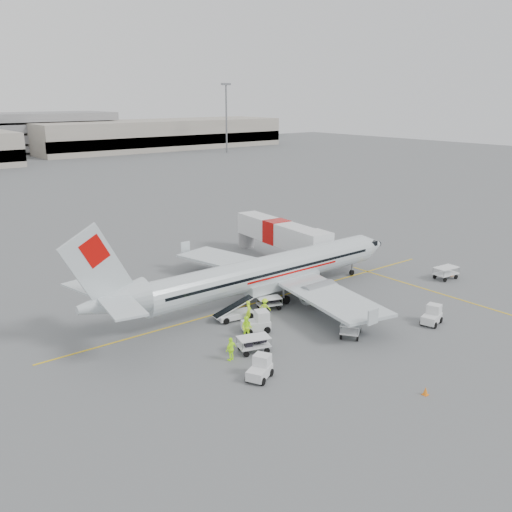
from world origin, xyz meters
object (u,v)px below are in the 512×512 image
(aircraft, at_px, (269,251))
(jet_bridge, at_px, (277,240))
(tug_mid, at_px, (256,322))
(belt_loader, at_px, (235,307))
(tug_aft, at_px, (259,368))
(tug_fore, at_px, (432,315))

(aircraft, bearing_deg, jet_bridge, 46.02)
(aircraft, relative_size, jet_bridge, 1.96)
(aircraft, xyz_separation_m, tug_mid, (-5.81, -5.29, -3.87))
(aircraft, height_order, tug_mid, aircraft)
(belt_loader, height_order, tug_aft, belt_loader)
(tug_mid, xyz_separation_m, tug_aft, (-4.85, -6.46, -0.07))
(belt_loader, height_order, tug_fore, belt_loader)
(aircraft, xyz_separation_m, tug_aft, (-10.66, -11.75, -3.94))
(aircraft, relative_size, belt_loader, 8.06)
(jet_bridge, height_order, tug_aft, jet_bridge)
(tug_fore, distance_m, tug_aft, 17.43)
(belt_loader, relative_size, tug_mid, 1.91)
(jet_bridge, bearing_deg, tug_mid, -130.05)
(tug_fore, xyz_separation_m, tug_aft, (-17.36, 1.53, -0.01))
(tug_fore, height_order, tug_aft, tug_fore)
(belt_loader, xyz_separation_m, tug_mid, (-0.23, -3.19, -0.29))
(belt_loader, distance_m, tug_fore, 16.61)
(aircraft, bearing_deg, tug_fore, -63.69)
(jet_bridge, relative_size, tug_aft, 8.50)
(jet_bridge, height_order, belt_loader, jet_bridge)
(tug_mid, distance_m, tug_aft, 8.08)
(aircraft, xyz_separation_m, belt_loader, (-5.58, -2.11, -3.58))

